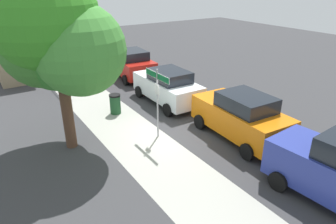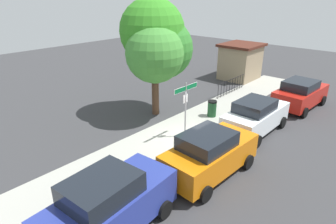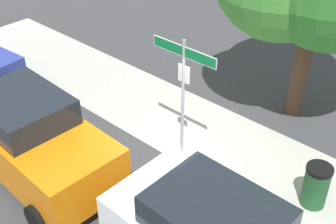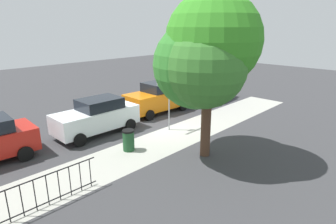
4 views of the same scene
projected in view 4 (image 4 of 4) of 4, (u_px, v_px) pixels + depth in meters
name	position (u px, v px, depth m)	size (l,w,h in m)	color
ground_plane	(164.00, 128.00, 15.71)	(60.00, 60.00, 0.00)	#38383A
sidewalk_strip	(154.00, 145.00, 13.47)	(24.00, 2.60, 0.00)	#A7A79C
street_sign	(169.00, 92.00, 14.84)	(1.73, 0.07, 2.93)	#9EA0A5
shade_tree	(205.00, 58.00, 11.10)	(4.48, 4.32, 6.77)	#4F3525
car_blue	(206.00, 87.00, 21.22)	(4.50, 2.29, 2.14)	navy
car_orange	(158.00, 97.00, 18.35)	(4.39, 2.20, 1.96)	orange
car_white	(97.00, 116.00, 14.72)	(4.41, 2.04, 1.85)	white
iron_fence	(41.00, 192.00, 8.69)	(3.81, 0.04, 1.07)	black
trash_bin	(129.00, 140.00, 12.78)	(0.55, 0.55, 0.98)	#1E4C28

